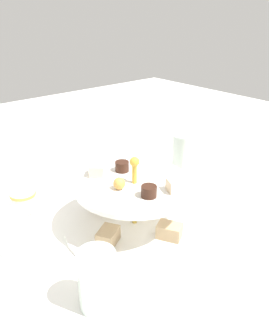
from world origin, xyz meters
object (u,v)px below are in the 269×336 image
tiered_serving_stand (134,208)px  water_glass_tall_right (184,159)px  teacup_with_saucer (24,202)px  water_glass_mid_back (97,280)px  water_glass_short_left (12,232)px  butter_knife_right (80,173)px

tiered_serving_stand → water_glass_tall_right: size_ratio=2.21×
teacup_with_saucer → water_glass_mid_back: (-0.34, 0.03, 0.03)m
water_glass_short_left → butter_knife_right: bearing=-54.5°
water_glass_short_left → tiered_serving_stand: bearing=-112.6°
water_glass_tall_right → butter_knife_right: water_glass_tall_right is taller
tiered_serving_stand → teacup_with_saucer: bearing=36.4°
butter_knife_right → water_glass_mid_back: water_glass_mid_back is taller
tiered_serving_stand → butter_knife_right: size_ratio=1.77×
water_glass_short_left → teacup_with_saucer: 0.14m
tiered_serving_stand → water_glass_short_left: size_ratio=3.67×
teacup_with_saucer → water_glass_mid_back: 0.34m
water_glass_short_left → butter_knife_right: water_glass_short_left is taller
butter_knife_right → teacup_with_saucer: bearing=21.9°
water_glass_tall_right → water_glass_mid_back: water_glass_tall_right is taller
butter_knife_right → tiered_serving_stand: bearing=79.9°
tiered_serving_stand → water_glass_mid_back: bearing=124.7°
water_glass_tall_right → water_glass_mid_back: bearing=115.6°
water_glass_tall_right → teacup_with_saucer: 0.42m
water_glass_tall_right → water_glass_mid_back: size_ratio=1.31×
butter_knife_right → water_glass_mid_back: bearing=60.5°
butter_knife_right → water_glass_mid_back: size_ratio=1.65×
butter_knife_right → water_glass_mid_back: 0.48m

